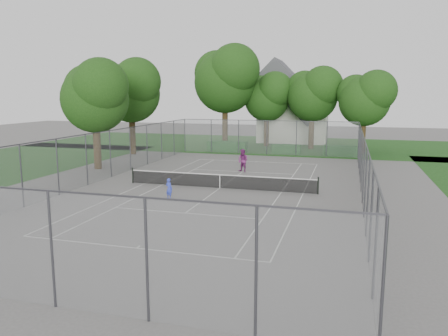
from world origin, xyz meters
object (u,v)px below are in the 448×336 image
(woman_player, at_px, (243,161))
(girl_player, at_px, (169,189))
(house, at_px, (294,109))
(tennis_net, at_px, (220,181))

(woman_player, bearing_deg, girl_player, -77.46)
(house, bearing_deg, tennis_net, -92.00)
(tennis_net, height_order, woman_player, woman_player)
(tennis_net, relative_size, woman_player, 6.98)
(house, bearing_deg, woman_player, -92.46)
(tennis_net, bearing_deg, girl_player, -119.30)
(girl_player, bearing_deg, tennis_net, -100.35)
(house, xyz_separation_m, girl_player, (-3.11, -33.86, -3.65))
(tennis_net, distance_m, woman_player, 6.39)
(tennis_net, bearing_deg, house, 88.00)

